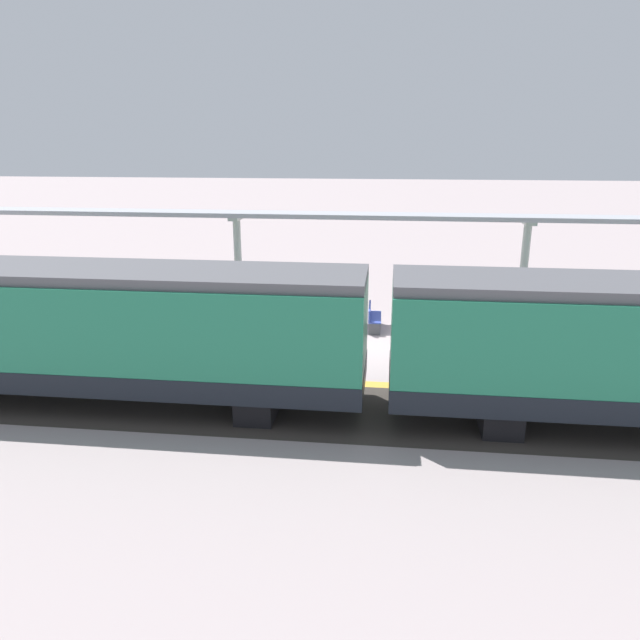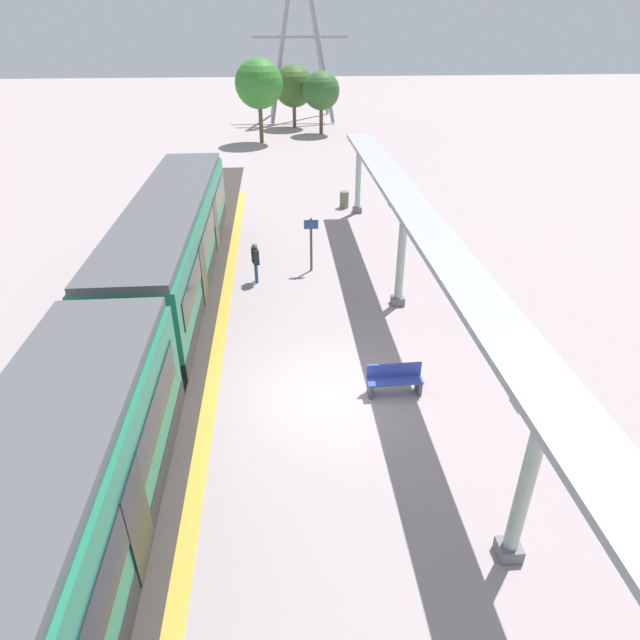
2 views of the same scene
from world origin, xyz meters
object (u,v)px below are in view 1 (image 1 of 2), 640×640
Objects in this scene: train_far_carriage at (82,332)px; canopy_pillar_second at (523,273)px; canopy_pillar_third at (238,266)px; passenger_waiting_near_edge at (124,328)px; platform_info_sign at (125,298)px; bench_near_end at (373,317)px.

train_far_carriage is 3.76× the size of canopy_pillar_second.
canopy_pillar_third reaches higher than train_far_carriage.
passenger_waiting_near_edge is at bearing 155.91° from canopy_pillar_third.
canopy_pillar_third is at bearing -47.85° from platform_info_sign.
passenger_waiting_near_edge is at bearing 6.23° from train_far_carriage.
passenger_waiting_near_edge is (2.90, 0.32, -0.84)m from train_far_carriage.
platform_info_sign is at bearing 22.77° from passenger_waiting_near_edge.
canopy_pillar_second is (7.97, -12.29, 0.07)m from train_far_carriage.
bench_near_end is at bearing -46.02° from train_far_carriage.
platform_info_sign is at bearing 102.04° from canopy_pillar_second.
bench_near_end is at bearing -78.31° from platform_info_sign.
canopy_pillar_second is at bearing -90.00° from canopy_pillar_third.
train_far_carriage is 9.89m from bench_near_end.
canopy_pillar_third is at bearing 77.07° from bench_near_end.
canopy_pillar_third reaches higher than bench_near_end.
platform_info_sign is at bearing 13.65° from train_far_carriage.
platform_info_sign is at bearing 101.69° from bench_near_end.
train_far_carriage reaches higher than bench_near_end.
platform_info_sign is 2.40m from passenger_waiting_near_edge.
canopy_pillar_second reaches higher than bench_near_end.
train_far_carriage is 9.37× the size of bench_near_end.
canopy_pillar_third reaches higher than passenger_waiting_near_edge.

